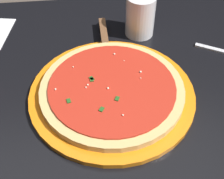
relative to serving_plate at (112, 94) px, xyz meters
name	(u,v)px	position (x,y,z in m)	size (l,w,h in m)	color
restaurant_table	(96,137)	(-0.01, 0.04, -0.15)	(0.89, 0.95, 0.77)	black
serving_plate	(112,94)	(0.00, 0.00, 0.00)	(0.37, 0.37, 0.01)	orange
pizza	(112,89)	(0.00, 0.00, 0.02)	(0.32, 0.32, 0.02)	#DBB26B
pizza_server	(105,43)	(0.17, 0.00, 0.01)	(0.22, 0.07, 0.01)	silver
cup_tall_drink	(140,16)	(0.23, -0.10, 0.05)	(0.08, 0.08, 0.11)	silver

